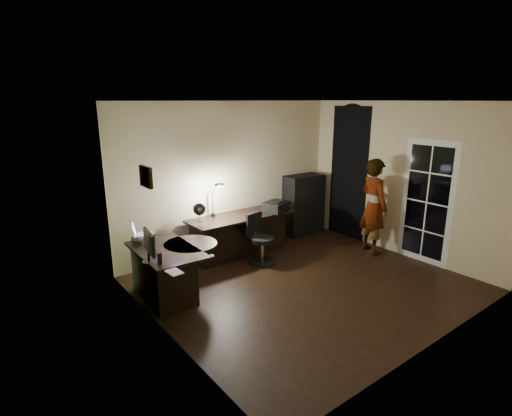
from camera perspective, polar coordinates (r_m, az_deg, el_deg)
floor at (r=6.24m, az=7.07°, el=-10.77°), size 4.50×4.00×0.01m
ceiling at (r=5.61m, az=8.00°, el=14.96°), size 4.50×4.00×0.01m
wall_back at (r=7.30m, az=-3.61°, el=4.41°), size 4.50×0.01×2.70m
wall_front at (r=4.64m, az=25.18°, el=-3.45°), size 4.50×0.01×2.70m
wall_left at (r=4.54m, az=-13.27°, el=-2.75°), size 0.01×4.00×2.70m
wall_right at (r=7.51m, az=19.90°, el=3.82°), size 0.01×4.00×2.70m
green_wall_overlay at (r=4.54m, az=-13.10°, el=-2.72°), size 0.00×4.00×2.70m
arched_doorway at (r=8.17m, az=13.07°, el=4.85°), size 0.01×0.90×2.60m
french_door at (r=7.28m, az=23.21°, el=0.73°), size 0.02×0.92×2.10m
framed_picture at (r=4.83m, az=-15.46°, el=4.33°), size 0.04×0.30×0.25m
desk_left at (r=5.83m, az=-12.56°, el=-9.05°), size 0.80×1.26×0.72m
desk_right at (r=7.19m, az=-2.08°, el=-3.85°), size 1.97×0.69×0.74m
cabinet at (r=8.30m, az=6.78°, el=0.48°), size 0.85×0.46×1.24m
laptop_stand at (r=6.06m, az=-15.76°, el=-4.25°), size 0.33×0.31×0.11m
laptop at (r=6.01m, az=-15.87°, el=-2.79°), size 0.37×0.36×0.20m
monitor at (r=5.30m, az=-15.12°, el=-6.00°), size 0.16×0.46×0.30m
mouse at (r=5.37m, az=-6.29°, el=-6.78°), size 0.07×0.09×0.03m
phone at (r=5.46m, az=-13.69°, el=-6.85°), size 0.10×0.14×0.01m
pen at (r=5.63m, az=-13.13°, el=-6.14°), size 0.03×0.15×0.01m
speaker at (r=5.21m, az=-13.59°, el=-7.05°), size 0.07×0.07×0.16m
notepad at (r=4.98m, az=-11.58°, el=-8.96°), size 0.17×0.22×0.01m
desk_fan at (r=6.76m, az=-8.14°, el=-0.60°), size 0.23×0.16×0.32m
headphones at (r=7.25m, az=3.38°, el=-0.36°), size 0.19×0.12×0.08m
printer at (r=7.33m, az=2.91°, el=0.30°), size 0.53×0.47×0.20m
desk_lamp at (r=6.95m, az=-6.25°, el=1.42°), size 0.24×0.34×0.67m
office_chair at (r=6.79m, az=0.90°, el=-4.48°), size 0.55×0.55×0.85m
person at (r=7.46m, az=16.47°, el=0.22°), size 0.57×0.71×1.73m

